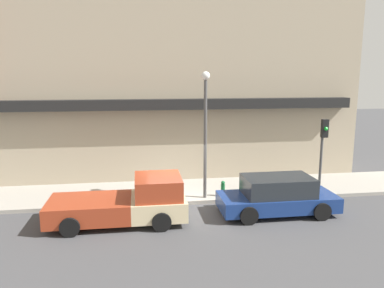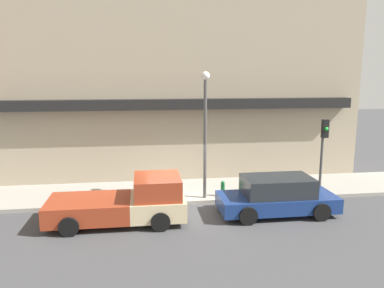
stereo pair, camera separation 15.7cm
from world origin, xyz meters
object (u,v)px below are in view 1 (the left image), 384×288
fire_hydrant (223,189)px  parked_car (277,196)px  traffic_light (323,142)px  street_lamp (205,120)px  pickup_truck (128,203)px

fire_hydrant → parked_car: bearing=-48.3°
parked_car → fire_hydrant: (-1.74, 1.95, -0.23)m
fire_hydrant → traffic_light: 4.90m
street_lamp → fire_hydrant: bearing=5.0°
pickup_truck → street_lamp: (3.26, 1.88, 2.79)m
fire_hydrant → street_lamp: 3.14m
pickup_truck → street_lamp: street_lamp is taller
pickup_truck → fire_hydrant: 4.52m
street_lamp → traffic_light: size_ratio=1.62×
pickup_truck → fire_hydrant: pickup_truck is taller
parked_car → street_lamp: street_lamp is taller
fire_hydrant → traffic_light: traffic_light is taller
parked_car → traffic_light: traffic_light is taller
pickup_truck → traffic_light: bearing=13.8°
pickup_truck → street_lamp: 4.68m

